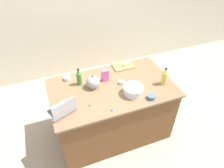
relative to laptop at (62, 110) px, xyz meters
name	(u,v)px	position (x,y,z in m)	size (l,w,h in m)	color
ground_plane	(112,129)	(0.69, 0.22, -0.95)	(12.00, 12.00, 0.00)	#B7A88E
wall_back	(77,11)	(0.69, 2.06, 0.35)	(8.00, 0.10, 2.60)	beige
island_counter	(112,110)	(0.69, 0.22, -0.50)	(1.65, 0.98, 0.90)	brown
laptop	(62,110)	(0.00, 0.00, 0.00)	(0.37, 0.33, 0.22)	#B7B7BC
mixing_bowl_large	(133,90)	(0.90, 0.01, 0.01)	(0.26, 0.26, 0.11)	white
bottle_olive	(79,78)	(0.31, 0.43, 0.05)	(0.07, 0.07, 0.24)	#4C8C38
bottle_oil	(164,78)	(1.36, 0.04, 0.05)	(0.07, 0.07, 0.25)	#DBC64C
kettle	(93,82)	(0.46, 0.31, 0.03)	(0.21, 0.18, 0.20)	#ADADB2
cutting_board	(123,66)	(1.02, 0.61, -0.04)	(0.32, 0.21, 0.02)	#AD7F4C
butter_stick_left	(126,64)	(1.07, 0.61, -0.01)	(0.11, 0.04, 0.04)	#F4E58C
ramekin_small	(151,97)	(1.07, -0.15, -0.02)	(0.10, 0.10, 0.05)	slate
ramekin_medium	(67,78)	(0.17, 0.59, -0.02)	(0.09, 0.09, 0.04)	white
ramekin_wide	(121,82)	(0.84, 0.25, -0.03)	(0.08, 0.08, 0.04)	beige
candy_bag	(105,75)	(0.65, 0.39, 0.04)	(0.09, 0.06, 0.17)	pink
candy_0	(56,100)	(-0.04, 0.23, -0.04)	(0.02, 0.02, 0.02)	yellow
candy_1	(96,86)	(0.49, 0.30, -0.04)	(0.02, 0.02, 0.02)	blue
candy_2	(112,110)	(0.54, -0.18, -0.04)	(0.02, 0.02, 0.02)	blue
candy_3	(90,105)	(0.32, -0.01, -0.04)	(0.02, 0.02, 0.02)	red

